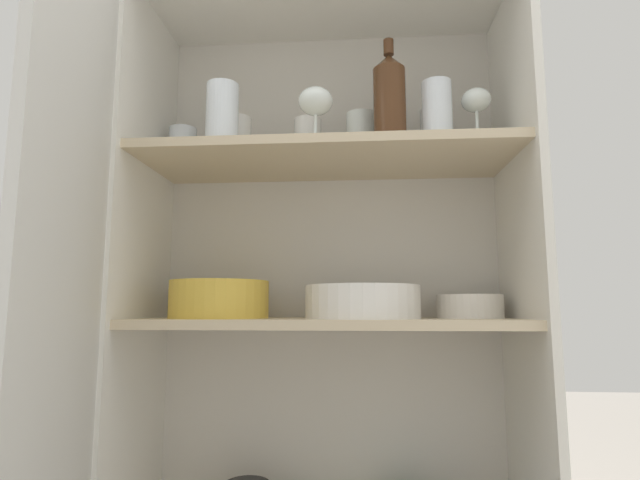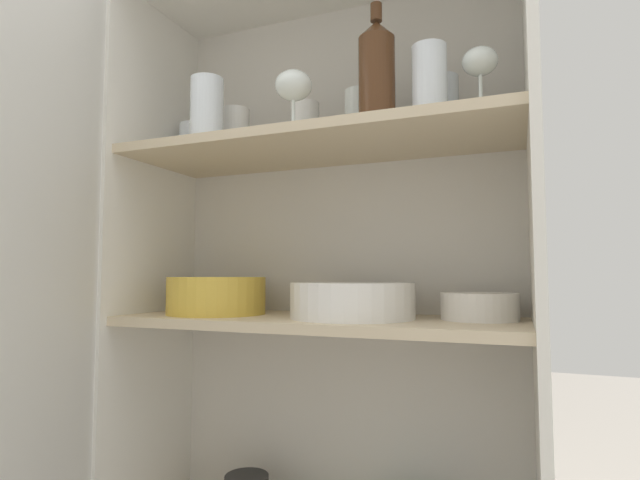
% 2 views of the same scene
% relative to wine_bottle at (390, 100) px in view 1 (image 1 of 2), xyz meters
% --- Properties ---
extents(cupboard_back_panel, '(0.87, 0.02, 1.49)m').
position_rel_wine_bottle_xyz_m(cupboard_back_panel, '(-0.15, 0.20, -0.48)').
color(cupboard_back_panel, silver).
rests_on(cupboard_back_panel, ground_plane).
extents(cupboard_side_left, '(0.02, 0.34, 1.49)m').
position_rel_wine_bottle_xyz_m(cupboard_side_left, '(-0.57, 0.04, -0.48)').
color(cupboard_side_left, white).
rests_on(cupboard_side_left, ground_plane).
extents(cupboard_side_right, '(0.02, 0.34, 1.49)m').
position_rel_wine_bottle_xyz_m(cupboard_side_right, '(0.28, 0.04, -0.48)').
color(cupboard_side_right, white).
rests_on(cupboard_side_right, ground_plane).
extents(cupboard_top_panel, '(0.87, 0.34, 0.02)m').
position_rel_wine_bottle_xyz_m(cupboard_top_panel, '(-0.15, 0.04, 0.27)').
color(cupboard_top_panel, white).
rests_on(cupboard_top_panel, cupboard_side_left).
extents(shelf_board_middle, '(0.83, 0.30, 0.02)m').
position_rel_wine_bottle_xyz_m(shelf_board_middle, '(-0.15, 0.04, -0.49)').
color(shelf_board_middle, beige).
extents(shelf_board_upper, '(0.83, 0.30, 0.02)m').
position_rel_wine_bottle_xyz_m(shelf_board_upper, '(-0.15, 0.04, -0.12)').
color(shelf_board_upper, beige).
extents(cupboard_door, '(0.13, 0.42, 1.49)m').
position_rel_wine_bottle_xyz_m(cupboard_door, '(-0.52, -0.34, -0.48)').
color(cupboard_door, silver).
rests_on(cupboard_door, ground_plane).
extents(tumbler_glass_0, '(0.07, 0.07, 0.10)m').
position_rel_wine_bottle_xyz_m(tumbler_glass_0, '(-0.36, 0.06, -0.06)').
color(tumbler_glass_0, white).
rests_on(tumbler_glass_0, shelf_board_upper).
extents(tumbler_glass_1, '(0.07, 0.07, 0.10)m').
position_rel_wine_bottle_xyz_m(tumbler_glass_1, '(-0.51, 0.10, -0.06)').
color(tumbler_glass_1, white).
rests_on(tumbler_glass_1, shelf_board_upper).
extents(tumbler_glass_2, '(0.07, 0.07, 0.11)m').
position_rel_wine_bottle_xyz_m(tumbler_glass_2, '(-0.19, 0.09, -0.06)').
color(tumbler_glass_2, white).
rests_on(tumbler_glass_2, shelf_board_upper).
extents(tumbler_glass_3, '(0.07, 0.07, 0.15)m').
position_rel_wine_bottle_xyz_m(tumbler_glass_3, '(0.10, -0.00, -0.04)').
color(tumbler_glass_3, white).
rests_on(tumbler_glass_3, shelf_board_upper).
extents(tumbler_glass_4, '(0.07, 0.07, 0.14)m').
position_rel_wine_bottle_xyz_m(tumbler_glass_4, '(-0.37, -0.04, -0.04)').
color(tumbler_glass_4, white).
rests_on(tumbler_glass_4, shelf_board_upper).
extents(tumbler_glass_5, '(0.07, 0.07, 0.12)m').
position_rel_wine_bottle_xyz_m(tumbler_glass_5, '(-0.06, 0.10, -0.05)').
color(tumbler_glass_5, white).
rests_on(tumbler_glass_5, shelf_board_upper).
extents(tumbler_glass_6, '(0.07, 0.07, 0.13)m').
position_rel_wine_bottle_xyz_m(tumbler_glass_6, '(0.11, 0.10, -0.05)').
color(tumbler_glass_6, white).
rests_on(tumbler_glass_6, shelf_board_upper).
extents(wine_glass_0, '(0.08, 0.08, 0.13)m').
position_rel_wine_bottle_xyz_m(wine_glass_0, '(-0.16, -0.04, -0.02)').
color(wine_glass_0, white).
rests_on(wine_glass_0, shelf_board_upper).
extents(wine_glass_1, '(0.07, 0.07, 0.14)m').
position_rel_wine_bottle_xyz_m(wine_glass_1, '(0.19, 0.02, -0.01)').
color(wine_glass_1, white).
rests_on(wine_glass_1, shelf_board_upper).
extents(wine_bottle, '(0.07, 0.07, 0.26)m').
position_rel_wine_bottle_xyz_m(wine_bottle, '(0.00, 0.00, 0.00)').
color(wine_bottle, '#4C2D19').
rests_on(wine_bottle, shelf_board_upper).
extents(plate_stack_white, '(0.25, 0.25, 0.07)m').
position_rel_wine_bottle_xyz_m(plate_stack_white, '(-0.07, 0.04, -0.45)').
color(plate_stack_white, white).
rests_on(plate_stack_white, shelf_board_middle).
extents(mixing_bowl_large, '(0.22, 0.22, 0.08)m').
position_rel_wine_bottle_xyz_m(mixing_bowl_large, '(-0.38, 0.03, -0.44)').
color(mixing_bowl_large, gold).
rests_on(mixing_bowl_large, shelf_board_middle).
extents(serving_bowl_small, '(0.15, 0.15, 0.05)m').
position_rel_wine_bottle_xyz_m(serving_bowl_small, '(0.18, 0.09, -0.45)').
color(serving_bowl_small, silver).
rests_on(serving_bowl_small, shelf_board_middle).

